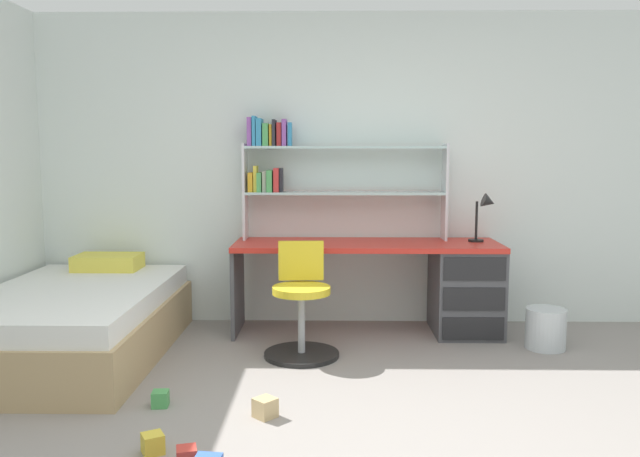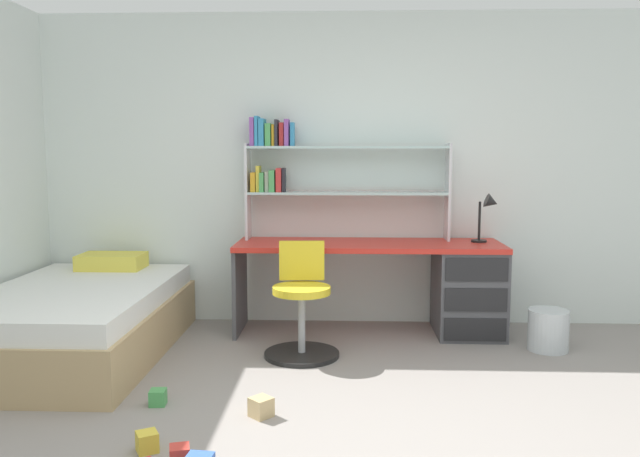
{
  "view_description": "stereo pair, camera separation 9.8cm",
  "coord_description": "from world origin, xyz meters",
  "px_view_note": "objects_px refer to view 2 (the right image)",
  "views": [
    {
      "loc": [
        -0.16,
        -2.73,
        1.4
      ],
      "look_at": [
        -0.23,
        1.5,
        0.9
      ],
      "focal_mm": 35.83,
      "sensor_mm": 36.0,
      "label": 1
    },
    {
      "loc": [
        -0.06,
        -2.73,
        1.4
      ],
      "look_at": [
        -0.23,
        1.5,
        0.9
      ],
      "focal_mm": 35.83,
      "sensor_mm": 36.0,
      "label": 2
    }
  ],
  "objects_px": {
    "bookshelf_hutch": "(313,166)",
    "bed_platform": "(77,321)",
    "desk_lamp": "(489,210)",
    "toy_block_green_3": "(158,397)",
    "swivel_chair": "(302,312)",
    "waste_bin": "(548,330)",
    "desk": "(439,282)",
    "toy_block_yellow_4": "(147,442)",
    "toy_block_natural_1": "(261,407)",
    "toy_block_red_5": "(180,455)"
  },
  "relations": [
    {
      "from": "swivel_chair",
      "to": "toy_block_green_3",
      "type": "relative_size",
      "value": 8.9
    },
    {
      "from": "toy_block_natural_1",
      "to": "desk",
      "type": "bearing_deg",
      "value": 54.35
    },
    {
      "from": "desk_lamp",
      "to": "toy_block_yellow_4",
      "type": "height_order",
      "value": "desk_lamp"
    },
    {
      "from": "desk",
      "to": "waste_bin",
      "type": "bearing_deg",
      "value": -29.43
    },
    {
      "from": "bed_platform",
      "to": "toy_block_green_3",
      "type": "bearing_deg",
      "value": -46.56
    },
    {
      "from": "desk_lamp",
      "to": "swivel_chair",
      "type": "relative_size",
      "value": 0.49
    },
    {
      "from": "desk",
      "to": "toy_block_natural_1",
      "type": "distance_m",
      "value": 2.05
    },
    {
      "from": "toy_block_natural_1",
      "to": "toy_block_red_5",
      "type": "distance_m",
      "value": 0.62
    },
    {
      "from": "desk",
      "to": "toy_block_green_3",
      "type": "bearing_deg",
      "value": -139.64
    },
    {
      "from": "toy_block_natural_1",
      "to": "bed_platform",
      "type": "bearing_deg",
      "value": 144.81
    },
    {
      "from": "toy_block_green_3",
      "to": "toy_block_red_5",
      "type": "xyz_separation_m",
      "value": [
        0.3,
        -0.68,
        0.0
      ]
    },
    {
      "from": "desk_lamp",
      "to": "toy_block_red_5",
      "type": "distance_m",
      "value": 3.03
    },
    {
      "from": "bed_platform",
      "to": "waste_bin",
      "type": "xyz_separation_m",
      "value": [
        3.32,
        0.24,
        -0.1
      ]
    },
    {
      "from": "swivel_chair",
      "to": "waste_bin",
      "type": "height_order",
      "value": "swivel_chair"
    },
    {
      "from": "bookshelf_hutch",
      "to": "toy_block_green_3",
      "type": "xyz_separation_m",
      "value": [
        -0.79,
        -1.7,
        -1.25
      ]
    },
    {
      "from": "bookshelf_hutch",
      "to": "bed_platform",
      "type": "distance_m",
      "value": 2.09
    },
    {
      "from": "swivel_chair",
      "to": "toy_block_green_3",
      "type": "xyz_separation_m",
      "value": [
        -0.74,
        -0.92,
        -0.26
      ]
    },
    {
      "from": "toy_block_natural_1",
      "to": "toy_block_red_5",
      "type": "height_order",
      "value": "toy_block_natural_1"
    },
    {
      "from": "swivel_chair",
      "to": "toy_block_yellow_4",
      "type": "height_order",
      "value": "swivel_chair"
    },
    {
      "from": "bookshelf_hutch",
      "to": "toy_block_natural_1",
      "type": "distance_m",
      "value": 2.22
    },
    {
      "from": "toy_block_green_3",
      "to": "toy_block_yellow_4",
      "type": "bearing_deg",
      "value": -78.54
    },
    {
      "from": "waste_bin",
      "to": "desk_lamp",
      "type": "bearing_deg",
      "value": 128.06
    },
    {
      "from": "swivel_chair",
      "to": "waste_bin",
      "type": "xyz_separation_m",
      "value": [
        1.75,
        0.18,
        -0.16
      ]
    },
    {
      "from": "desk",
      "to": "toy_block_green_3",
      "type": "distance_m",
      "value": 2.36
    },
    {
      "from": "toy_block_yellow_4",
      "to": "desk_lamp",
      "type": "bearing_deg",
      "value": 45.92
    },
    {
      "from": "waste_bin",
      "to": "toy_block_green_3",
      "type": "bearing_deg",
      "value": -156.16
    },
    {
      "from": "desk_lamp",
      "to": "toy_block_red_5",
      "type": "height_order",
      "value": "desk_lamp"
    },
    {
      "from": "toy_block_natural_1",
      "to": "toy_block_yellow_4",
      "type": "height_order",
      "value": "toy_block_natural_1"
    },
    {
      "from": "swivel_chair",
      "to": "toy_block_yellow_4",
      "type": "distance_m",
      "value": 1.63
    },
    {
      "from": "bed_platform",
      "to": "toy_block_red_5",
      "type": "relative_size",
      "value": 21.82
    },
    {
      "from": "bookshelf_hutch",
      "to": "toy_block_red_5",
      "type": "distance_m",
      "value": 2.73
    },
    {
      "from": "bookshelf_hutch",
      "to": "waste_bin",
      "type": "distance_m",
      "value": 2.14
    },
    {
      "from": "desk_lamp",
      "to": "toy_block_green_3",
      "type": "height_order",
      "value": "desk_lamp"
    },
    {
      "from": "bed_platform",
      "to": "toy_block_green_3",
      "type": "relative_size",
      "value": 21.96
    },
    {
      "from": "desk",
      "to": "toy_block_yellow_4",
      "type": "distance_m",
      "value": 2.67
    },
    {
      "from": "bookshelf_hutch",
      "to": "toy_block_yellow_4",
      "type": "height_order",
      "value": "bookshelf_hutch"
    },
    {
      "from": "bed_platform",
      "to": "toy_block_yellow_4",
      "type": "distance_m",
      "value": 1.71
    },
    {
      "from": "toy_block_yellow_4",
      "to": "toy_block_red_5",
      "type": "bearing_deg",
      "value": -33.5
    },
    {
      "from": "desk",
      "to": "desk_lamp",
      "type": "bearing_deg",
      "value": 5.89
    },
    {
      "from": "swivel_chair",
      "to": "toy_block_natural_1",
      "type": "height_order",
      "value": "swivel_chair"
    },
    {
      "from": "waste_bin",
      "to": "bookshelf_hutch",
      "type": "bearing_deg",
      "value": 160.71
    },
    {
      "from": "toy_block_yellow_4",
      "to": "desk",
      "type": "bearing_deg",
      "value": 51.12
    },
    {
      "from": "waste_bin",
      "to": "swivel_chair",
      "type": "bearing_deg",
      "value": -174.09
    },
    {
      "from": "desk",
      "to": "bed_platform",
      "type": "bearing_deg",
      "value": -166.11
    },
    {
      "from": "desk",
      "to": "desk_lamp",
      "type": "xyz_separation_m",
      "value": [
        0.37,
        0.04,
        0.56
      ]
    },
    {
      "from": "toy_block_natural_1",
      "to": "toy_block_red_5",
      "type": "bearing_deg",
      "value": -118.72
    },
    {
      "from": "bed_platform",
      "to": "toy_block_yellow_4",
      "type": "height_order",
      "value": "bed_platform"
    },
    {
      "from": "toy_block_natural_1",
      "to": "toy_block_yellow_4",
      "type": "relative_size",
      "value": 1.1
    },
    {
      "from": "desk",
      "to": "toy_block_natural_1",
      "type": "relative_size",
      "value": 19.67
    },
    {
      "from": "waste_bin",
      "to": "toy_block_yellow_4",
      "type": "bearing_deg",
      "value": -145.19
    }
  ]
}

